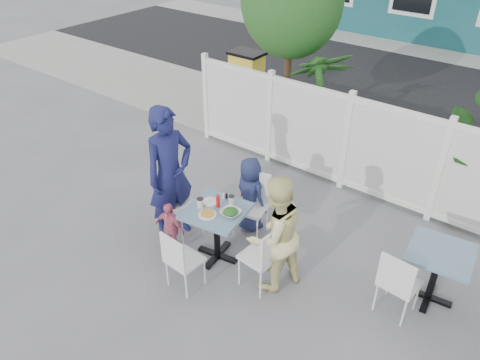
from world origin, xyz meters
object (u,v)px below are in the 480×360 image
Objects in this scene: utility_cabinet at (247,82)px; woman at (275,235)px; chair_left at (179,200)px; toddler at (170,228)px; main_table at (216,221)px; chair_right at (265,253)px; spare_table at (438,263)px; man at (170,174)px; chair_near at (180,258)px; boy at (250,194)px; chair_back at (253,199)px.

woman is (3.49, -4.11, 0.17)m from utility_cabinet.
toddler is at bearing 31.25° from chair_left.
chair_left is 1.62m from woman.
main_table is 0.90× the size of chair_right.
spare_table is 3.50m from man.
chair_near reaches higher than spare_table.
chair_right is 0.83× the size of boy.
chair_near is at bearing -61.97° from utility_cabinet.
man is (-0.09, -0.04, 0.41)m from chair_left.
boy is (-0.91, 0.74, -0.21)m from woman.
main_table is 2.70m from spare_table.
boy is (-0.08, 1.51, 0.07)m from chair_near.
chair_right is (3.45, -4.23, -0.06)m from utility_cabinet.
woman is 1.36× the size of boy.
chair_near is (-0.79, -0.64, -0.05)m from chair_right.
spare_table is 2.00m from chair_right.
chair_left is at bearing 173.74° from main_table.
boy is (-0.86, 0.87, 0.02)m from chair_right.
boy is at bearing 49.56° from chair_right.
chair_back is 1.08m from woman.
toddler is (0.18, -0.38, -0.17)m from chair_left.
woman reaches higher than main_table.
woman is at bearing -150.52° from spare_table.
chair_left reaches higher than toddler.
toddler is at bearing -152.33° from main_table.
main_table is 0.67m from toddler.
main_table is at bearing -158.62° from spare_table.
chair_back is 0.48× the size of man.
chair_right is 1.02m from chair_near.
main_table is 0.55× the size of woman.
chair_left is (-0.74, 0.08, -0.04)m from main_table.
chair_right is at bearing 42.54° from chair_near.
woman is 1.52m from toddler.
utility_cabinet is at bearing -148.73° from chair_left.
boy is 1.43× the size of toddler.
spare_table is 1.91m from woman.
utility_cabinet is 5.46m from chair_right.
chair_back is at bearing 135.88° from chair_left.
spare_table is 0.50× the size of woman.
chair_right is 1.41m from toddler.
toddler is at bearing 47.65° from chair_back.
utility_cabinet reaches higher than chair_left.
chair_left is at bearing -65.71° from utility_cabinet.
utility_cabinet reaches higher than main_table.
main_table is at bearing -66.20° from woman.
chair_back is 1.20m from man.
chair_near is (2.66, -4.88, -0.10)m from utility_cabinet.
utility_cabinet is 0.62× the size of man.
chair_back is (0.05, 0.73, -0.05)m from main_table.
woman reaches higher than spare_table.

